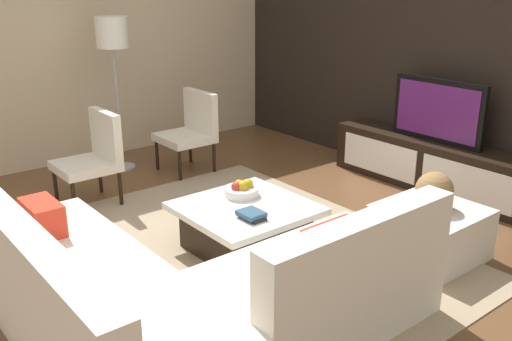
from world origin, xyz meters
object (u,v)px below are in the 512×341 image
Objects in this scene: accent_chair_near at (95,153)px; book_stack at (251,215)px; floor_lamp at (113,41)px; accent_chair_far at (192,127)px; sectional_couch at (175,292)px; fruit_bowl at (242,190)px; television at (438,111)px; coffee_table at (246,227)px; decorative_ball at (434,190)px; ottoman at (430,232)px; media_console at (432,165)px.

book_stack is at bearing 16.79° from accent_chair_near.
accent_chair_far is (0.53, 0.60, -0.91)m from floor_lamp.
sectional_couch is 1.35m from fruit_bowl.
accent_chair_far reaches higher than sectional_couch.
sectional_couch is 2.69× the size of accent_chair_far.
fruit_bowl is (-0.28, -2.20, -0.38)m from television.
coffee_table is 0.57× the size of floor_lamp.
fruit_bowl is at bearing 125.22° from sectional_couch.
sectional_couch reaches higher than fruit_bowl.
sectional_couch is at bearing -100.03° from decorative_ball.
coffee_table is 1.41m from ottoman.
fruit_bowl is at bearing -140.45° from decorative_ball.
fruit_bowl is 0.45m from book_stack.
sectional_couch is (0.50, -3.30, -0.53)m from television.
ottoman is (2.64, 1.51, -0.29)m from accent_chair_near.
sectional_couch is at bearing -54.78° from fruit_bowl.
television is at bearing 39.93° from floor_lamp.
media_console is at bearing 82.78° from fruit_bowl.
ottoman is 2.50× the size of fruit_bowl.
sectional_couch is at bearing -43.62° from accent_chair_far.
accent_chair_near is 3.04m from decorative_ball.
accent_chair_far reaches higher than media_console.
decorative_ball is at bearing -3.17° from accent_chair_far.
coffee_table is at bearing -29.49° from fruit_bowl.
decorative_ball is 1.38m from book_stack.
fruit_bowl is 1.86m from accent_chair_far.
ottoman is 0.34m from decorative_ball.
media_console is at bearing 124.32° from decorative_ball.
media_console is at bearing 98.59° from sectional_couch.
sectional_couch is 0.97m from book_stack.
sectional_couch is at bearing -100.03° from ottoman.
sectional_couch is 2.69× the size of accent_chair_near.
decorative_ball is at bearing 57.34° from book_stack.
decorative_ball is (1.14, 0.94, 0.11)m from fruit_bowl.
coffee_table is 1.77m from accent_chair_near.
sectional_couch is 2.35m from accent_chair_near.
television reaches higher than sectional_couch.
ottoman is 3.21× the size of book_stack.
media_console is 2.42m from book_stack.
decorative_ball is (3.41, 0.88, -0.86)m from floor_lamp.
media_console reaches higher than ottoman.
accent_chair_far reaches higher than book_stack.
fruit_bowl is 0.99× the size of decorative_ball.
media_console is 2.53× the size of accent_chair_far.
decorative_ball reaches higher than book_stack.
television reaches higher than media_console.
coffee_table is 1.45m from decorative_ball.
book_stack is (-0.74, -1.15, -0.13)m from decorative_ball.
ottoman is 0.80× the size of accent_chair_far.
accent_chair_near is at bearing -39.23° from floor_lamp.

